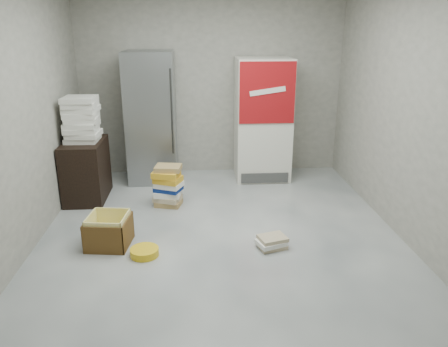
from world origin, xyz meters
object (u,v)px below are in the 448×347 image
wood_shelf (86,170)px  cardboard_box (109,233)px  steel_fridge (151,118)px  phonebook_stack_main (168,186)px  coke_cooler (263,119)px

wood_shelf → cardboard_box: wood_shelf is taller
steel_fridge → phonebook_stack_main: size_ratio=3.49×
steel_fridge → wood_shelf: (-0.83, -0.73, -0.55)m
wood_shelf → cardboard_box: 1.50m
phonebook_stack_main → coke_cooler: bearing=51.8°
steel_fridge → coke_cooler: steel_fridge is taller
steel_fridge → coke_cooler: 1.65m
wood_shelf → cardboard_box: size_ratio=1.66×
phonebook_stack_main → wood_shelf: bearing=177.7°
wood_shelf → cardboard_box: bearing=-69.1°
wood_shelf → phonebook_stack_main: size_ratio=1.47×
steel_fridge → phonebook_stack_main: steel_fridge is taller
wood_shelf → phonebook_stack_main: bearing=-16.7°
steel_fridge → wood_shelf: steel_fridge is taller
steel_fridge → cardboard_box: bearing=-98.2°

